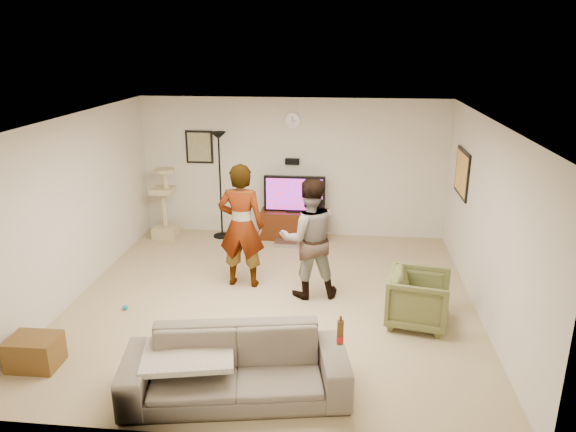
# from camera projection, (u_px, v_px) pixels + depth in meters

# --- Properties ---
(floor) EXTENTS (5.50, 5.50, 0.02)m
(floor) POSITION_uv_depth(u_px,v_px,m) (273.00, 301.00, 7.48)
(floor) COLOR tan
(floor) RESTS_ON ground
(ceiling) EXTENTS (5.50, 5.50, 0.02)m
(ceiling) POSITION_uv_depth(u_px,v_px,m) (271.00, 119.00, 6.69)
(ceiling) COLOR silver
(ceiling) RESTS_ON wall_back
(wall_back) EXTENTS (5.50, 0.04, 2.50)m
(wall_back) POSITION_uv_depth(u_px,v_px,m) (293.00, 168.00, 9.68)
(wall_back) COLOR beige
(wall_back) RESTS_ON floor
(wall_front) EXTENTS (5.50, 0.04, 2.50)m
(wall_front) POSITION_uv_depth(u_px,v_px,m) (228.00, 316.00, 4.48)
(wall_front) COLOR beige
(wall_front) RESTS_ON floor
(wall_left) EXTENTS (0.04, 5.50, 2.50)m
(wall_left) POSITION_uv_depth(u_px,v_px,m) (74.00, 208.00, 7.36)
(wall_left) COLOR beige
(wall_left) RESTS_ON floor
(wall_right) EXTENTS (0.04, 5.50, 2.50)m
(wall_right) POSITION_uv_depth(u_px,v_px,m) (487.00, 222.00, 6.81)
(wall_right) COLOR beige
(wall_right) RESTS_ON floor
(wall_clock) EXTENTS (0.26, 0.04, 0.26)m
(wall_clock) POSITION_uv_depth(u_px,v_px,m) (293.00, 121.00, 9.39)
(wall_clock) COLOR silver
(wall_clock) RESTS_ON wall_back
(wall_speaker) EXTENTS (0.25, 0.10, 0.10)m
(wall_speaker) POSITION_uv_depth(u_px,v_px,m) (292.00, 162.00, 9.58)
(wall_speaker) COLOR black
(wall_speaker) RESTS_ON wall_back
(picture_back) EXTENTS (0.42, 0.03, 0.52)m
(picture_back) POSITION_uv_depth(u_px,v_px,m) (199.00, 147.00, 9.72)
(picture_back) COLOR #868059
(picture_back) RESTS_ON wall_back
(picture_right) EXTENTS (0.03, 0.78, 0.62)m
(picture_right) POSITION_uv_depth(u_px,v_px,m) (462.00, 173.00, 8.24)
(picture_right) COLOR gold
(picture_right) RESTS_ON wall_right
(tv_stand) EXTENTS (1.22, 0.45, 0.51)m
(tv_stand) POSITION_uv_depth(u_px,v_px,m) (294.00, 224.00, 9.75)
(tv_stand) COLOR #3A1809
(tv_stand) RESTS_ON floor
(console_box) EXTENTS (0.40, 0.30, 0.07)m
(console_box) POSITION_uv_depth(u_px,v_px,m) (286.00, 243.00, 9.46)
(console_box) COLOR #B3B2BB
(console_box) RESTS_ON floor
(tv) EXTENTS (1.09, 0.08, 0.65)m
(tv) POSITION_uv_depth(u_px,v_px,m) (295.00, 194.00, 9.57)
(tv) COLOR black
(tv) RESTS_ON tv_stand
(tv_screen) EXTENTS (1.01, 0.01, 0.57)m
(tv_screen) POSITION_uv_depth(u_px,v_px,m) (294.00, 194.00, 9.53)
(tv_screen) COLOR #561EDC
(tv_screen) RESTS_ON tv
(floor_lamp) EXTENTS (0.32, 0.32, 1.93)m
(floor_lamp) POSITION_uv_depth(u_px,v_px,m) (220.00, 186.00, 9.60)
(floor_lamp) COLOR black
(floor_lamp) RESTS_ON floor
(cat_tree) EXTENTS (0.42, 0.42, 1.30)m
(cat_tree) POSITION_uv_depth(u_px,v_px,m) (164.00, 203.00, 9.68)
(cat_tree) COLOR tan
(cat_tree) RESTS_ON floor
(person_left) EXTENTS (0.68, 0.46, 1.83)m
(person_left) POSITION_uv_depth(u_px,v_px,m) (241.00, 226.00, 7.68)
(person_left) COLOR #949494
(person_left) RESTS_ON floor
(person_right) EXTENTS (0.94, 0.80, 1.70)m
(person_right) POSITION_uv_depth(u_px,v_px,m) (309.00, 238.00, 7.37)
(person_right) COLOR #485297
(person_right) RESTS_ON floor
(sofa) EXTENTS (2.36, 1.25, 0.65)m
(sofa) POSITION_uv_depth(u_px,v_px,m) (236.00, 367.00, 5.38)
(sofa) COLOR #645A4D
(sofa) RESTS_ON floor
(throw_blanket) EXTENTS (1.03, 0.87, 0.06)m
(throw_blanket) POSITION_uv_depth(u_px,v_px,m) (188.00, 354.00, 5.39)
(throw_blanket) COLOR beige
(throw_blanket) RESTS_ON sofa
(beer_bottle) EXTENTS (0.06, 0.06, 0.25)m
(beer_bottle) POSITION_uv_depth(u_px,v_px,m) (340.00, 332.00, 5.13)
(beer_bottle) COLOR #4A2E10
(beer_bottle) RESTS_ON sofa
(armchair) EXTENTS (0.89, 0.87, 0.69)m
(armchair) POSITION_uv_depth(u_px,v_px,m) (419.00, 299.00, 6.75)
(armchair) COLOR brown
(armchair) RESTS_ON floor
(side_table) EXTENTS (0.54, 0.41, 0.36)m
(side_table) POSITION_uv_depth(u_px,v_px,m) (35.00, 352.00, 5.90)
(side_table) COLOR #533715
(side_table) RESTS_ON floor
(toy_ball) EXTENTS (0.07, 0.07, 0.07)m
(toy_ball) POSITION_uv_depth(u_px,v_px,m) (125.00, 308.00, 7.18)
(toy_ball) COLOR #09899D
(toy_ball) RESTS_ON floor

